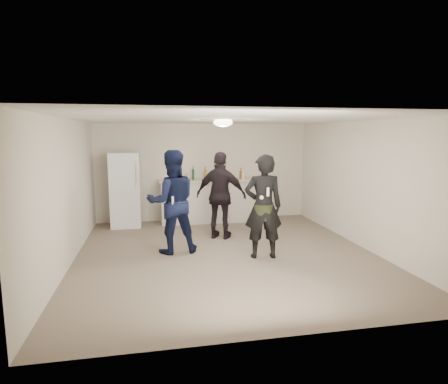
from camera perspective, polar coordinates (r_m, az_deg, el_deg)
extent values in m
plane|color=#6B5B4C|center=(7.15, 0.31, -9.39)|extent=(6.00, 6.00, 0.00)
plane|color=silver|center=(6.80, 0.33, 11.06)|extent=(6.00, 6.00, 0.00)
plane|color=beige|center=(9.80, -3.14, 3.03)|extent=(6.00, 0.00, 6.00)
plane|color=beige|center=(4.02, 8.81, -5.44)|extent=(6.00, 0.00, 6.00)
plane|color=beige|center=(6.88, -22.76, -0.10)|extent=(0.00, 6.00, 6.00)
plane|color=beige|center=(7.87, 20.35, 1.09)|extent=(0.00, 6.00, 6.00)
cube|color=beige|center=(9.60, -1.77, -1.45)|extent=(2.60, 0.56, 1.05)
cube|color=beige|center=(9.52, -1.79, 1.78)|extent=(2.68, 0.64, 0.04)
cube|color=white|center=(9.38, -14.79, 0.34)|extent=(0.70, 0.70, 1.80)
cylinder|color=#B7B7BB|center=(8.94, -13.25, 2.58)|extent=(0.02, 0.02, 0.60)
ellipsoid|color=white|center=(7.09, -0.16, 10.56)|extent=(0.36, 0.36, 0.16)
cylinder|color=silver|center=(9.44, -5.78, 2.32)|extent=(0.08, 0.08, 0.17)
imported|color=#101C45|center=(7.09, -7.93, -1.50)|extent=(1.01, 0.83, 1.95)
imported|color=black|center=(6.76, 6.00, -2.24)|extent=(0.73, 0.52, 1.89)
cylinder|color=#2F3B1B|center=(6.78, 5.99, -3.01)|extent=(0.34, 0.34, 0.28)
imported|color=black|center=(7.99, -0.46, -0.55)|extent=(1.18, 0.91, 1.87)
cube|color=silver|center=(6.81, -7.81, -1.28)|extent=(0.04, 0.04, 0.15)
sphere|color=white|center=(6.86, -6.81, -1.78)|extent=(0.07, 0.07, 0.07)
cube|color=white|center=(6.47, 6.69, 0.02)|extent=(0.04, 0.04, 0.15)
sphere|color=white|center=(6.49, 5.75, -0.84)|extent=(0.07, 0.07, 0.07)
cylinder|color=#964715|center=(9.71, 2.58, 2.65)|extent=(0.08, 0.08, 0.21)
cylinder|color=#9B7816|center=(9.63, -2.85, 2.72)|extent=(0.07, 0.07, 0.25)
cylinder|color=white|center=(9.63, 2.92, 2.52)|extent=(0.07, 0.07, 0.18)
cylinder|color=#124227|center=(9.50, -4.73, 2.68)|extent=(0.06, 0.06, 0.27)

